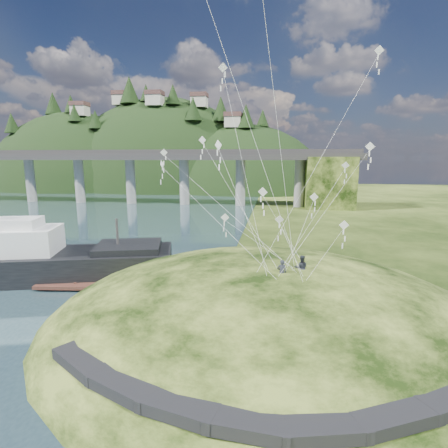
# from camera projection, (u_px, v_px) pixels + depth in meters

# --- Properties ---
(ground) EXTENTS (320.00, 320.00, 0.00)m
(ground) POSITION_uv_depth(u_px,v_px,m) (160.00, 327.00, 26.51)
(ground) COLOR black
(ground) RESTS_ON ground
(grass_hill) EXTENTS (36.00, 32.00, 13.00)m
(grass_hill) POSITION_uv_depth(u_px,v_px,m) (267.00, 340.00, 27.58)
(grass_hill) COLOR black
(grass_hill) RESTS_ON ground
(footpath) EXTENTS (22.29, 5.84, 0.83)m
(footpath) POSITION_uv_depth(u_px,v_px,m) (249.00, 399.00, 15.58)
(footpath) COLOR black
(footpath) RESTS_ON ground
(bridge) EXTENTS (160.00, 11.00, 15.00)m
(bridge) POSITION_uv_depth(u_px,v_px,m) (149.00, 169.00, 96.63)
(bridge) COLOR #2D2B2B
(bridge) RESTS_ON ground
(far_ridge) EXTENTS (153.00, 70.00, 94.50)m
(far_ridge) POSITION_uv_depth(u_px,v_px,m) (155.00, 205.00, 152.91)
(far_ridge) COLOR black
(far_ridge) RESTS_ON ground
(work_barge) EXTENTS (25.46, 12.94, 8.60)m
(work_barge) POSITION_uv_depth(u_px,v_px,m) (49.00, 259.00, 36.90)
(work_barge) COLOR black
(work_barge) RESTS_ON ground
(wooden_dock) EXTENTS (13.16, 3.53, 0.93)m
(wooden_dock) POSITION_uv_depth(u_px,v_px,m) (103.00, 285.00, 34.14)
(wooden_dock) COLOR #391D17
(wooden_dock) RESTS_ON ground
(kite_flyers) EXTENTS (2.21, 1.77, 1.87)m
(kite_flyers) POSITION_uv_depth(u_px,v_px,m) (296.00, 257.00, 24.51)
(kite_flyers) COLOR #262933
(kite_flyers) RESTS_ON ground
(kite_swarm) EXTENTS (20.01, 15.14, 21.58)m
(kite_swarm) POSITION_uv_depth(u_px,v_px,m) (265.00, 150.00, 28.99)
(kite_swarm) COLOR silver
(kite_swarm) RESTS_ON ground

